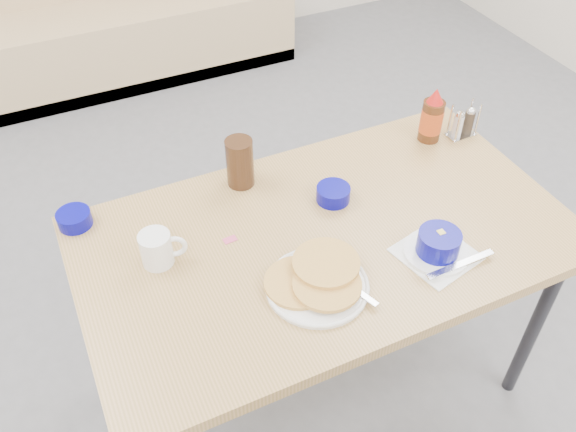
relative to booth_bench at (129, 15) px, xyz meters
name	(u,v)px	position (x,y,z in m)	size (l,w,h in m)	color
booth_bench	(129,15)	(0.00, 0.00, 0.00)	(1.90, 0.56, 1.22)	tan
dining_table	(326,248)	(0.00, -2.53, 0.35)	(1.40, 0.80, 0.76)	tan
pancake_plate	(317,281)	(-0.11, -2.70, 0.43)	(0.27, 0.27, 0.05)	white
coffee_mug	(158,248)	(-0.46, -2.44, 0.46)	(0.13, 0.09, 0.10)	white
grits_setting	(438,246)	(0.23, -2.74, 0.44)	(0.25, 0.23, 0.08)	white
creamer_bowl	(74,219)	(-0.64, -2.19, 0.43)	(0.10, 0.10, 0.04)	#06057F
butter_bowl	(333,194)	(0.08, -2.41, 0.43)	(0.10, 0.10, 0.05)	#06057F
amber_tumbler	(240,163)	(-0.14, -2.22, 0.49)	(0.08, 0.08, 0.16)	#351E10
condiment_caddy	(463,124)	(0.64, -2.30, 0.45)	(0.10, 0.06, 0.12)	silver
syrup_bottle	(432,118)	(0.53, -2.27, 0.49)	(0.07, 0.07, 0.19)	#47230F
sugar_wrapper	(230,240)	(-0.26, -2.44, 0.41)	(0.04, 0.02, 0.00)	#CF456D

